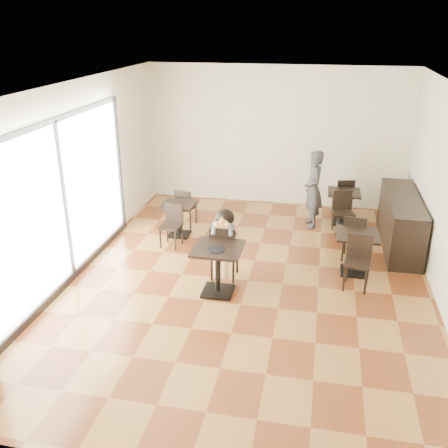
% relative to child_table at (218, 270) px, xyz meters
% --- Properties ---
extents(floor, '(6.00, 8.00, 0.01)m').
position_rel_child_table_xyz_m(floor, '(0.42, 0.48, -0.40)').
color(floor, olive).
rests_on(floor, ground).
extents(ceiling, '(6.00, 8.00, 0.01)m').
position_rel_child_table_xyz_m(ceiling, '(0.42, 0.48, 2.80)').
color(ceiling, silver).
rests_on(ceiling, floor).
extents(wall_back, '(6.00, 0.01, 3.20)m').
position_rel_child_table_xyz_m(wall_back, '(0.42, 4.48, 1.20)').
color(wall_back, white).
rests_on(wall_back, floor).
extents(wall_front, '(6.00, 0.01, 3.20)m').
position_rel_child_table_xyz_m(wall_front, '(0.42, -3.52, 1.20)').
color(wall_front, white).
rests_on(wall_front, floor).
extents(wall_left, '(0.01, 8.00, 3.20)m').
position_rel_child_table_xyz_m(wall_left, '(-2.58, 0.48, 1.20)').
color(wall_left, white).
rests_on(wall_left, floor).
extents(storefront_window, '(0.04, 4.50, 2.60)m').
position_rel_child_table_xyz_m(storefront_window, '(-2.55, -0.02, 1.00)').
color(storefront_window, white).
rests_on(storefront_window, floor).
extents(child_table, '(0.76, 0.76, 0.81)m').
position_rel_child_table_xyz_m(child_table, '(0.00, 0.00, 0.00)').
color(child_table, black).
rests_on(child_table, floor).
extents(child_chair, '(0.44, 0.44, 0.97)m').
position_rel_child_table_xyz_m(child_chair, '(0.00, 0.55, 0.08)').
color(child_chair, black).
rests_on(child_chair, floor).
extents(child, '(0.44, 0.61, 1.22)m').
position_rel_child_table_xyz_m(child, '(0.00, 0.55, 0.21)').
color(child, slate).
rests_on(child, child_chair).
extents(plate, '(0.27, 0.27, 0.02)m').
position_rel_child_table_xyz_m(plate, '(0.00, -0.10, 0.41)').
color(plate, black).
rests_on(plate, child_table).
extents(pizza_slice, '(0.28, 0.22, 0.07)m').
position_rel_child_table_xyz_m(pizza_slice, '(0.00, 0.36, 0.65)').
color(pizza_slice, '#EDD478').
rests_on(pizza_slice, child).
extents(adult_patron, '(0.53, 0.68, 1.64)m').
position_rel_child_table_xyz_m(adult_patron, '(1.37, 3.16, 0.42)').
color(adult_patron, '#39393E').
rests_on(adult_patron, floor).
extents(cafe_table_mid, '(0.80, 0.80, 0.74)m').
position_rel_child_table_xyz_m(cafe_table_mid, '(2.19, 1.14, -0.03)').
color(cafe_table_mid, black).
rests_on(cafe_table_mid, floor).
extents(cafe_table_left, '(0.73, 0.73, 0.69)m').
position_rel_child_table_xyz_m(cafe_table_left, '(-1.26, 2.12, -0.06)').
color(cafe_table_left, black).
rests_on(cafe_table_left, floor).
extents(cafe_table_back, '(0.83, 0.83, 0.72)m').
position_rel_child_table_xyz_m(cafe_table_back, '(2.02, 3.46, -0.05)').
color(cafe_table_back, black).
rests_on(cafe_table_back, floor).
extents(chair_mid_a, '(0.46, 0.46, 0.89)m').
position_rel_child_table_xyz_m(chair_mid_a, '(2.19, 1.69, 0.04)').
color(chair_mid_a, black).
rests_on(chair_mid_a, floor).
extents(chair_mid_b, '(0.46, 0.46, 0.89)m').
position_rel_child_table_xyz_m(chair_mid_b, '(2.19, 0.59, 0.04)').
color(chair_mid_b, black).
rests_on(chair_mid_b, floor).
extents(chair_left_a, '(0.42, 0.42, 0.83)m').
position_rel_child_table_xyz_m(chair_left_a, '(-1.26, 2.67, 0.01)').
color(chair_left_a, black).
rests_on(chair_left_a, floor).
extents(chair_left_b, '(0.42, 0.42, 0.83)m').
position_rel_child_table_xyz_m(chair_left_b, '(-1.26, 1.57, 0.01)').
color(chair_left_b, black).
rests_on(chair_left_b, floor).
extents(chair_back_a, '(0.47, 0.47, 0.86)m').
position_rel_child_table_xyz_m(chair_back_a, '(2.02, 3.98, 0.03)').
color(chair_back_a, black).
rests_on(chair_back_a, floor).
extents(chair_back_b, '(0.47, 0.47, 0.86)m').
position_rel_child_table_xyz_m(chair_back_b, '(2.02, 2.91, 0.03)').
color(chair_back_b, black).
rests_on(chair_back_b, floor).
extents(service_counter, '(0.60, 2.40, 1.00)m').
position_rel_child_table_xyz_m(service_counter, '(3.07, 2.48, 0.10)').
color(service_counter, black).
rests_on(service_counter, floor).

